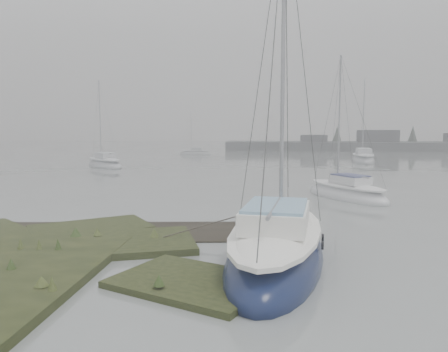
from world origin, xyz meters
The scene contains 7 objects.
ground centered at (0.00, 30.00, 0.00)m, with size 160.00×160.00×0.00m, color gray.
far_shoreline centered at (26.84, 61.90, 0.85)m, with size 60.00×8.00×4.15m.
sailboat_main centered at (2.54, 1.43, 0.33)m, with size 3.52×7.92×10.79m.
sailboat_white centered at (6.50, 12.83, 0.25)m, with size 4.57×5.84×8.05m.
sailboat_far_a centered at (-12.76, 29.25, 0.27)m, with size 5.72×5.95×8.78m.
sailboat_far_b centered at (12.72, 37.60, 0.30)m, with size 2.94×7.01×9.61m.
sailboat_far_c centered at (-7.25, 48.77, 0.19)m, with size 4.43×1.54×6.22m.
Camera 1 is at (2.19, -10.31, 3.69)m, focal length 35.00 mm.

